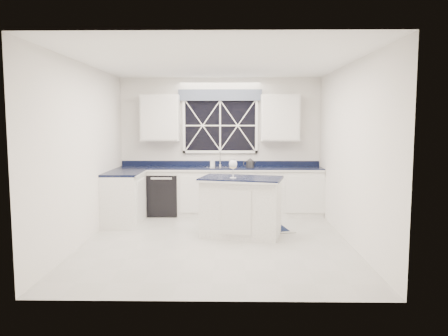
{
  "coord_description": "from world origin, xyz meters",
  "views": [
    {
      "loc": [
        0.21,
        -6.53,
        1.83
      ],
      "look_at": [
        0.1,
        0.4,
        1.09
      ],
      "focal_mm": 35.0,
      "sensor_mm": 36.0,
      "label": 1
    }
  ],
  "objects_px": {
    "soap_bottle": "(213,162)",
    "kettle": "(250,163)",
    "faucet": "(220,158)",
    "dishwasher": "(164,194)",
    "wine_glass": "(233,165)",
    "island": "(241,206)"
  },
  "relations": [
    {
      "from": "wine_glass",
      "to": "soap_bottle",
      "type": "relative_size",
      "value": 1.85
    },
    {
      "from": "faucet",
      "to": "soap_bottle",
      "type": "bearing_deg",
      "value": -169.2
    },
    {
      "from": "wine_glass",
      "to": "soap_bottle",
      "type": "bearing_deg",
      "value": 102.05
    },
    {
      "from": "kettle",
      "to": "island",
      "type": "bearing_deg",
      "value": -98.66
    },
    {
      "from": "soap_bottle",
      "to": "island",
      "type": "bearing_deg",
      "value": -73.27
    },
    {
      "from": "island",
      "to": "kettle",
      "type": "distance_m",
      "value": 1.68
    },
    {
      "from": "dishwasher",
      "to": "faucet",
      "type": "relative_size",
      "value": 2.72
    },
    {
      "from": "faucet",
      "to": "dishwasher",
      "type": "bearing_deg",
      "value": -169.98
    },
    {
      "from": "island",
      "to": "wine_glass",
      "type": "bearing_deg",
      "value": -128.69
    },
    {
      "from": "soap_bottle",
      "to": "kettle",
      "type": "bearing_deg",
      "value": -14.5
    },
    {
      "from": "dishwasher",
      "to": "island",
      "type": "bearing_deg",
      "value": -47.22
    },
    {
      "from": "dishwasher",
      "to": "kettle",
      "type": "xyz_separation_m",
      "value": [
        1.69,
        -0.03,
        0.62
      ]
    },
    {
      "from": "dishwasher",
      "to": "wine_glass",
      "type": "bearing_deg",
      "value": -51.64
    },
    {
      "from": "island",
      "to": "wine_glass",
      "type": "height_order",
      "value": "wine_glass"
    },
    {
      "from": "wine_glass",
      "to": "island",
      "type": "bearing_deg",
      "value": 38.5
    },
    {
      "from": "dishwasher",
      "to": "wine_glass",
      "type": "height_order",
      "value": "wine_glass"
    },
    {
      "from": "faucet",
      "to": "wine_glass",
      "type": "distance_m",
      "value": 1.92
    },
    {
      "from": "wine_glass",
      "to": "faucet",
      "type": "bearing_deg",
      "value": 97.48
    },
    {
      "from": "kettle",
      "to": "faucet",
      "type": "bearing_deg",
      "value": 158.38
    },
    {
      "from": "wine_glass",
      "to": "kettle",
      "type": "bearing_deg",
      "value": 78.58
    },
    {
      "from": "dishwasher",
      "to": "soap_bottle",
      "type": "bearing_deg",
      "value": 9.9
    },
    {
      "from": "faucet",
      "to": "island",
      "type": "bearing_deg",
      "value": -78.02
    }
  ]
}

